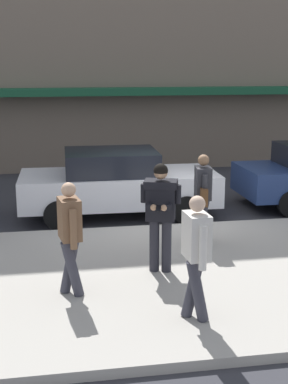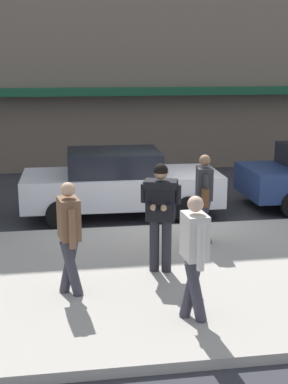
% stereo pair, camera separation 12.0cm
% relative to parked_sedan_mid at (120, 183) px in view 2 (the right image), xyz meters
% --- Properties ---
extents(ground_plane, '(80.00, 80.00, 0.00)m').
position_rel_parked_sedan_mid_xyz_m(ground_plane, '(0.93, -1.11, -0.79)').
color(ground_plane, '#333338').
extents(sidewalk, '(32.00, 5.30, 0.14)m').
position_rel_parked_sedan_mid_xyz_m(sidewalk, '(1.93, -3.96, -0.72)').
color(sidewalk, '#A8A399').
rests_on(sidewalk, ground).
extents(curb_paint_line, '(28.00, 0.12, 0.01)m').
position_rel_parked_sedan_mid_xyz_m(curb_paint_line, '(1.93, -1.06, -0.79)').
color(curb_paint_line, silver).
rests_on(curb_paint_line, ground).
extents(parked_sedan_mid, '(4.53, 1.99, 1.54)m').
position_rel_parked_sedan_mid_xyz_m(parked_sedan_mid, '(0.00, 0.00, 0.00)').
color(parked_sedan_mid, silver).
rests_on(parked_sedan_mid, ground).
extents(man_texting_on_phone, '(0.63, 0.64, 1.81)m').
position_rel_parked_sedan_mid_xyz_m(man_texting_on_phone, '(0.24, -3.87, 0.46)').
color(man_texting_on_phone, '#23232B').
rests_on(man_texting_on_phone, sidewalk).
extents(pedestrian_in_light_coat, '(0.35, 0.60, 1.70)m').
position_rel_parked_sedan_mid_xyz_m(pedestrian_in_light_coat, '(0.36, -5.58, 0.32)').
color(pedestrian_in_light_coat, '#33333D').
rests_on(pedestrian_in_light_coat, sidewalk).
extents(pedestrian_with_bag, '(0.37, 0.72, 1.70)m').
position_rel_parked_sedan_mid_xyz_m(pedestrian_with_bag, '(1.30, -2.58, 0.32)').
color(pedestrian_with_bag, '#33333D').
rests_on(pedestrian_with_bag, sidewalk).
extents(pedestrian_dark_coat, '(0.38, 0.59, 1.70)m').
position_rel_parked_sedan_mid_xyz_m(pedestrian_dark_coat, '(-1.23, -4.52, 0.32)').
color(pedestrian_dark_coat, '#33333D').
rests_on(pedestrian_dark_coat, sidewalk).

